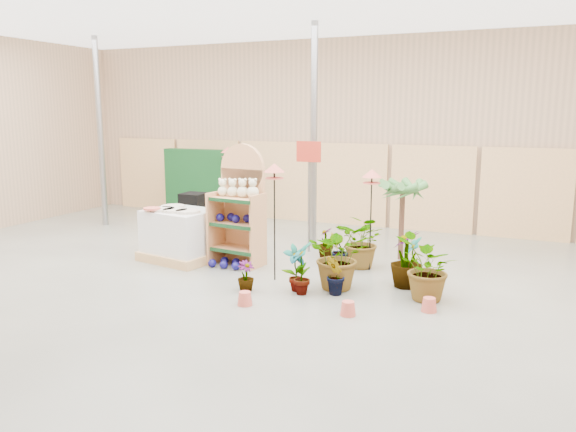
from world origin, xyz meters
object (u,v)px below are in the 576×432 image
object	(u,v)px
pallet_stack	(181,235)
bird_table_front	(274,172)
display_shelf	(241,209)
potted_plant_2	(340,255)

from	to	relation	value
pallet_stack	bird_table_front	xyz separation A→B (m)	(2.17, -0.48, 1.33)
display_shelf	bird_table_front	bearing A→B (deg)	-28.91
display_shelf	bird_table_front	distance (m)	1.49
pallet_stack	potted_plant_2	distance (m)	3.34
display_shelf	potted_plant_2	bearing A→B (deg)	-12.25
bird_table_front	potted_plant_2	xyz separation A→B (m)	(1.13, -0.01, -1.27)
bird_table_front	potted_plant_2	size ratio (longest dim) A/B	1.79
bird_table_front	display_shelf	bearing A→B (deg)	144.49
bird_table_front	potted_plant_2	world-z (taller)	bird_table_front
bird_table_front	potted_plant_2	distance (m)	1.70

